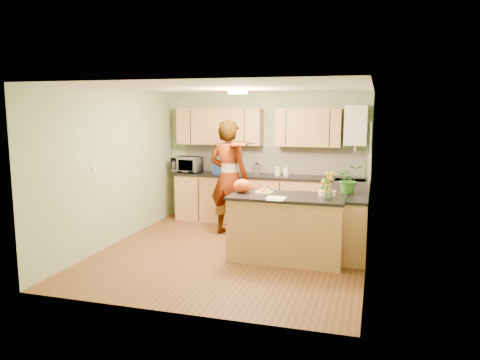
# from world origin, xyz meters

# --- Properties ---
(floor) EXTENTS (4.50, 4.50, 0.00)m
(floor) POSITION_xyz_m (0.00, 0.00, 0.00)
(floor) COLOR brown
(floor) RESTS_ON ground
(ceiling) EXTENTS (4.00, 4.50, 0.02)m
(ceiling) POSITION_xyz_m (0.00, 0.00, 2.50)
(ceiling) COLOR silver
(ceiling) RESTS_ON wall_back
(wall_back) EXTENTS (4.00, 0.02, 2.50)m
(wall_back) POSITION_xyz_m (0.00, 2.25, 1.25)
(wall_back) COLOR gray
(wall_back) RESTS_ON floor
(wall_front) EXTENTS (4.00, 0.02, 2.50)m
(wall_front) POSITION_xyz_m (0.00, -2.25, 1.25)
(wall_front) COLOR gray
(wall_front) RESTS_ON floor
(wall_left) EXTENTS (0.02, 4.50, 2.50)m
(wall_left) POSITION_xyz_m (-2.00, 0.00, 1.25)
(wall_left) COLOR gray
(wall_left) RESTS_ON floor
(wall_right) EXTENTS (0.02, 4.50, 2.50)m
(wall_right) POSITION_xyz_m (2.00, 0.00, 1.25)
(wall_right) COLOR gray
(wall_right) RESTS_ON floor
(back_counter) EXTENTS (3.64, 0.62, 0.94)m
(back_counter) POSITION_xyz_m (0.10, 1.95, 0.47)
(back_counter) COLOR #A76E43
(back_counter) RESTS_ON floor
(right_counter) EXTENTS (0.62, 2.24, 0.94)m
(right_counter) POSITION_xyz_m (1.70, 0.85, 0.47)
(right_counter) COLOR #A76E43
(right_counter) RESTS_ON floor
(splashback) EXTENTS (3.60, 0.02, 0.52)m
(splashback) POSITION_xyz_m (0.10, 2.23, 1.20)
(splashback) COLOR white
(splashback) RESTS_ON back_counter
(upper_cabinets) EXTENTS (3.20, 0.34, 0.70)m
(upper_cabinets) POSITION_xyz_m (-0.18, 2.08, 1.85)
(upper_cabinets) COLOR #A76E43
(upper_cabinets) RESTS_ON wall_back
(boiler) EXTENTS (0.40, 0.30, 0.86)m
(boiler) POSITION_xyz_m (1.70, 2.09, 1.90)
(boiler) COLOR silver
(boiler) RESTS_ON wall_back
(window_right) EXTENTS (0.01, 1.30, 1.05)m
(window_right) POSITION_xyz_m (1.99, 0.60, 1.55)
(window_right) COLOR silver
(window_right) RESTS_ON wall_right
(light_switch) EXTENTS (0.02, 0.09, 0.09)m
(light_switch) POSITION_xyz_m (-1.99, -0.60, 1.30)
(light_switch) COLOR silver
(light_switch) RESTS_ON wall_left
(ceiling_lamp) EXTENTS (0.30, 0.30, 0.07)m
(ceiling_lamp) POSITION_xyz_m (0.00, 0.30, 2.46)
(ceiling_lamp) COLOR #FFEABF
(ceiling_lamp) RESTS_ON ceiling
(peninsula_island) EXTENTS (1.67, 0.85, 0.96)m
(peninsula_island) POSITION_xyz_m (0.87, -0.08, 0.48)
(peninsula_island) COLOR #A76E43
(peninsula_island) RESTS_ON floor
(fruit_dish) EXTENTS (0.27, 0.27, 0.09)m
(fruit_dish) POSITION_xyz_m (0.52, -0.08, 1.00)
(fruit_dish) COLOR beige
(fruit_dish) RESTS_ON peninsula_island
(orange_bowl) EXTENTS (0.25, 0.25, 0.14)m
(orange_bowl) POSITION_xyz_m (1.42, 0.07, 1.02)
(orange_bowl) COLOR beige
(orange_bowl) RESTS_ON peninsula_island
(flower_vase) EXTENTS (0.23, 0.23, 0.43)m
(flower_vase) POSITION_xyz_m (1.47, -0.26, 1.24)
(flower_vase) COLOR silver
(flower_vase) RESTS_ON peninsula_island
(orange_bag) EXTENTS (0.29, 0.25, 0.20)m
(orange_bag) POSITION_xyz_m (0.17, -0.03, 1.06)
(orange_bag) COLOR #F95514
(orange_bag) RESTS_ON peninsula_island
(papers) EXTENTS (0.23, 0.32, 0.01)m
(papers) POSITION_xyz_m (0.77, -0.38, 0.96)
(papers) COLOR white
(papers) RESTS_ON peninsula_island
(violinist) EXTENTS (0.82, 0.63, 2.01)m
(violinist) POSITION_xyz_m (-0.37, 0.99, 1.01)
(violinist) COLOR #E4A68B
(violinist) RESTS_ON floor
(violin) EXTENTS (0.67, 0.58, 0.17)m
(violin) POSITION_xyz_m (-0.17, 0.77, 1.61)
(violin) COLOR #561705
(violin) RESTS_ON violinist
(microwave) EXTENTS (0.57, 0.40, 0.30)m
(microwave) POSITION_xyz_m (-1.55, 1.94, 1.09)
(microwave) COLOR silver
(microwave) RESTS_ON back_counter
(blue_box) EXTENTS (0.34, 0.27, 0.25)m
(blue_box) POSITION_xyz_m (-0.82, 1.93, 1.07)
(blue_box) COLOR navy
(blue_box) RESTS_ON back_counter
(kettle) EXTENTS (0.15, 0.15, 0.28)m
(kettle) POSITION_xyz_m (-0.11, 1.93, 1.05)
(kettle) COLOR #ACACB0
(kettle) RESTS_ON back_counter
(jar_cream) EXTENTS (0.15, 0.15, 0.17)m
(jar_cream) POSITION_xyz_m (0.30, 1.96, 1.03)
(jar_cream) COLOR beige
(jar_cream) RESTS_ON back_counter
(jar_white) EXTENTS (0.11, 0.11, 0.17)m
(jar_white) POSITION_xyz_m (0.46, 1.95, 1.02)
(jar_white) COLOR silver
(jar_white) RESTS_ON back_counter
(potted_plant) EXTENTS (0.49, 0.46, 0.44)m
(potted_plant) POSITION_xyz_m (1.70, 0.44, 1.16)
(potted_plant) COLOR #347226
(potted_plant) RESTS_ON right_counter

